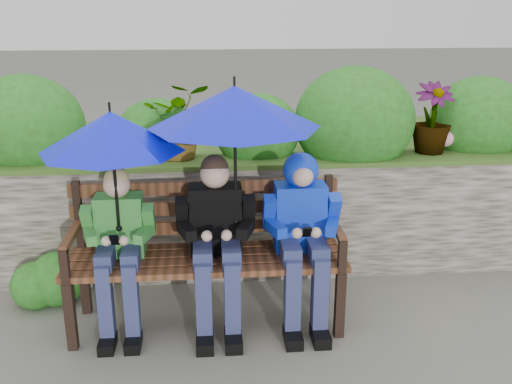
{
  "coord_description": "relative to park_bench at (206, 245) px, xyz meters",
  "views": [
    {
      "loc": [
        -0.35,
        -3.87,
        2.23
      ],
      "look_at": [
        0.0,
        0.1,
        0.95
      ],
      "focal_mm": 40.0,
      "sensor_mm": 36.0,
      "label": 1
    }
  ],
  "objects": [
    {
      "name": "garden_backdrop",
      "position": [
        0.39,
        1.63,
        0.01
      ],
      "size": [
        8.0,
        2.84,
        1.82
      ],
      "color": "#453D32",
      "rests_on": "ground"
    },
    {
      "name": "park_bench",
      "position": [
        0.0,
        0.0,
        0.0
      ],
      "size": [
        1.99,
        0.58,
        1.05
      ],
      "color": "black",
      "rests_on": "ground"
    },
    {
      "name": "umbrella_right",
      "position": [
        0.21,
        -0.09,
        1.02
      ],
      "size": [
        1.17,
        1.17,
        1.03
      ],
      "color": "#0A13E7",
      "rests_on": "ground"
    },
    {
      "name": "umbrella_left",
      "position": [
        -0.6,
        -0.1,
        0.87
      ],
      "size": [
        0.97,
        0.97,
        0.9
      ],
      "color": "#0A13E7",
      "rests_on": "ground"
    },
    {
      "name": "boy_right",
      "position": [
        0.69,
        -0.09,
        0.16
      ],
      "size": [
        0.55,
        0.67,
        1.27
      ],
      "color": "#0C36C4",
      "rests_on": "ground"
    },
    {
      "name": "boy_left",
      "position": [
        -0.6,
        -0.1,
        0.09
      ],
      "size": [
        0.5,
        0.57,
        1.19
      ],
      "color": "#287224",
      "rests_on": "ground"
    },
    {
      "name": "boy_middle",
      "position": [
        0.07,
        -0.1,
        0.12
      ],
      "size": [
        0.56,
        0.64,
        1.27
      ],
      "color": "black",
      "rests_on": "ground"
    },
    {
      "name": "ground",
      "position": [
        0.38,
        0.02,
        -0.6
      ],
      "size": [
        60.0,
        60.0,
        0.0
      ],
      "primitive_type": "plane",
      "color": "#595A56",
      "rests_on": "ground"
    }
  ]
}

